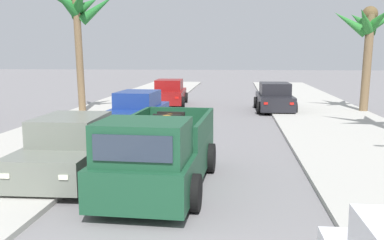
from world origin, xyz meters
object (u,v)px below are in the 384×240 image
(car_left_mid, at_px, (138,111))
(car_left_near, at_px, (71,149))
(palm_tree_right_mid, at_px, (79,13))
(car_right_near, at_px, (274,98))
(palm_tree_left_fore, at_px, (368,29))
(pickup_truck, at_px, (160,154))
(car_right_mid, at_px, (169,93))

(car_left_mid, bearing_deg, car_left_near, -90.39)
(car_left_near, height_order, palm_tree_right_mid, palm_tree_right_mid)
(car_right_near, distance_m, palm_tree_left_fore, 5.82)
(pickup_truck, bearing_deg, palm_tree_right_mid, 117.04)
(pickup_truck, height_order, palm_tree_right_mid, palm_tree_right_mid)
(pickup_truck, xyz_separation_m, car_left_mid, (-2.33, 8.23, -0.10))
(pickup_truck, bearing_deg, palm_tree_left_fore, 58.77)
(car_left_near, xyz_separation_m, palm_tree_right_mid, (-3.73, 11.22, 4.34))
(palm_tree_left_fore, bearing_deg, car_left_near, -129.53)
(pickup_truck, relative_size, car_right_mid, 1.23)
(pickup_truck, xyz_separation_m, palm_tree_right_mid, (-6.11, 11.98, 4.24))
(car_left_near, relative_size, car_right_mid, 0.99)
(car_left_mid, xyz_separation_m, car_right_mid, (0.05, 8.31, 0.00))
(pickup_truck, height_order, car_left_near, pickup_truck)
(car_right_mid, bearing_deg, palm_tree_left_fore, -14.62)
(car_left_near, distance_m, car_right_mid, 15.78)
(car_left_mid, bearing_deg, car_right_mid, 89.66)
(car_right_near, height_order, car_right_mid, same)
(car_right_near, bearing_deg, palm_tree_right_mid, -167.19)
(car_right_mid, relative_size, palm_tree_left_fore, 0.79)
(car_right_mid, bearing_deg, palm_tree_right_mid, -130.02)
(car_left_near, bearing_deg, palm_tree_right_mid, 108.38)
(palm_tree_left_fore, xyz_separation_m, palm_tree_right_mid, (-14.46, -1.79, 0.74))
(car_right_near, distance_m, palm_tree_right_mid, 11.05)
(car_right_mid, bearing_deg, car_right_near, -20.77)
(pickup_truck, bearing_deg, car_right_mid, 97.87)
(pickup_truck, distance_m, palm_tree_left_fore, 16.48)
(pickup_truck, bearing_deg, car_left_near, 162.30)
(car_left_near, xyz_separation_m, palm_tree_left_fore, (10.73, 13.01, 3.60))
(pickup_truck, bearing_deg, car_left_mid, 105.84)
(palm_tree_left_fore, relative_size, palm_tree_right_mid, 0.88)
(car_left_mid, height_order, car_right_mid, same)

